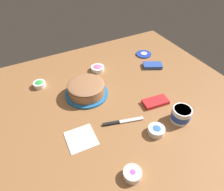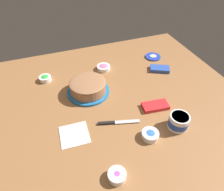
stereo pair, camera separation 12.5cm
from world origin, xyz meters
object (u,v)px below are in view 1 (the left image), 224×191
object	(u,v)px
frosted_cake	(86,89)
sprinkle_bowl_green	(39,84)
sprinkle_bowl_blue	(156,130)
sprinkle_bowl_rainbow	(132,174)
paper_napkin	(81,138)
frosting_tub	(181,115)
spreading_knife	(120,122)
candy_box_lower	(153,65)
candy_box_upper	(155,102)
frosting_tub_lid	(144,54)
sprinkle_bowl_pink	(98,68)

from	to	relation	value
frosted_cake	sprinkle_bowl_green	world-z (taller)	frosted_cake
sprinkle_bowl_blue	sprinkle_bowl_rainbow	bearing A→B (deg)	31.08
sprinkle_bowl_green	paper_napkin	distance (m)	0.54
sprinkle_bowl_green	paper_napkin	world-z (taller)	sprinkle_bowl_green
frosted_cake	frosting_tub	bearing A→B (deg)	130.71
spreading_knife	candy_box_lower	xyz separation A→B (m)	(-0.50, -0.37, 0.01)
candy_box_upper	paper_napkin	distance (m)	0.51
sprinkle_bowl_rainbow	spreading_knife	bearing A→B (deg)	-109.03
sprinkle_bowl_green	sprinkle_bowl_blue	bearing A→B (deg)	124.01
frosted_cake	frosting_tub_lid	distance (m)	0.66
sprinkle_bowl_green	sprinkle_bowl_pink	distance (m)	0.43
sprinkle_bowl_green	candy_box_lower	xyz separation A→B (m)	(-0.82, 0.16, -0.01)
frosting_tub	candy_box_upper	size ratio (longest dim) A/B	0.69
frosting_tub	paper_napkin	xyz separation A→B (m)	(0.54, -0.14, -0.04)
sprinkle_bowl_blue	paper_napkin	distance (m)	0.40
sprinkle_bowl_green	spreading_knife	bearing A→B (deg)	121.25
sprinkle_bowl_green	sprinkle_bowl_pink	xyz separation A→B (m)	(-0.43, 0.01, -0.00)
paper_napkin	candy_box_lower	bearing A→B (deg)	-153.13
spreading_knife	sprinkle_bowl_pink	world-z (taller)	sprinkle_bowl_pink
sprinkle_bowl_pink	candy_box_lower	bearing A→B (deg)	158.49
frosting_tub_lid	sprinkle_bowl_green	size ratio (longest dim) A/B	1.53
sprinkle_bowl_green	paper_napkin	size ratio (longest dim) A/B	0.54
sprinkle_bowl_green	sprinkle_bowl_pink	world-z (taller)	sprinkle_bowl_green
sprinkle_bowl_blue	sprinkle_bowl_green	world-z (taller)	sprinkle_bowl_blue
frosting_tub	spreading_knife	world-z (taller)	frosting_tub
frosted_cake	sprinkle_bowl_blue	world-z (taller)	frosted_cake
candy_box_upper	sprinkle_bowl_green	bearing A→B (deg)	-33.50
sprinkle_bowl_rainbow	candy_box_upper	world-z (taller)	sprinkle_bowl_rainbow
paper_napkin	sprinkle_bowl_pink	bearing A→B (deg)	-122.73
frosting_tub	sprinkle_bowl_blue	bearing A→B (deg)	3.70
paper_napkin	sprinkle_bowl_green	bearing A→B (deg)	-80.29
frosted_cake	sprinkle_bowl_rainbow	xyz separation A→B (m)	(0.03, 0.60, -0.02)
frosting_tub	spreading_knife	xyz separation A→B (m)	(0.31, -0.14, -0.04)
frosted_cake	candy_box_upper	world-z (taller)	frosted_cake
sprinkle_bowl_blue	sprinkle_bowl_green	bearing A→B (deg)	-55.99
spreading_knife	sprinkle_bowl_rainbow	world-z (taller)	sprinkle_bowl_rainbow
sprinkle_bowl_blue	sprinkle_bowl_green	size ratio (longest dim) A/B	1.11
frosting_tub_lid	candy_box_lower	distance (m)	0.18
sprinkle_bowl_blue	paper_napkin	size ratio (longest dim) A/B	0.60
candy_box_upper	paper_napkin	xyz separation A→B (m)	(0.50, 0.03, -0.01)
spreading_knife	frosting_tub	bearing A→B (deg)	155.81
frosting_tub	sprinkle_bowl_rainbow	distance (m)	0.44
frosted_cake	spreading_knife	size ratio (longest dim) A/B	1.18
candy_box_lower	sprinkle_bowl_blue	bearing A→B (deg)	82.46
spreading_knife	paper_napkin	size ratio (longest dim) A/B	1.55
paper_napkin	frosted_cake	bearing A→B (deg)	-117.41
frosted_cake	candy_box_lower	size ratio (longest dim) A/B	1.94
candy_box_lower	frosting_tub_lid	bearing A→B (deg)	-76.17
sprinkle_bowl_pink	sprinkle_bowl_rainbow	bearing A→B (deg)	75.81
sprinkle_bowl_green	candy_box_upper	size ratio (longest dim) A/B	0.52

